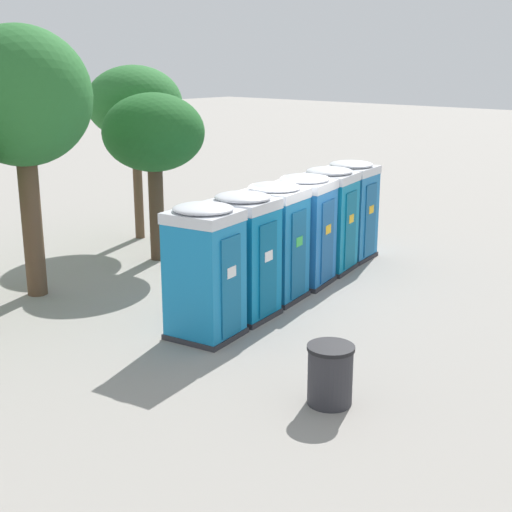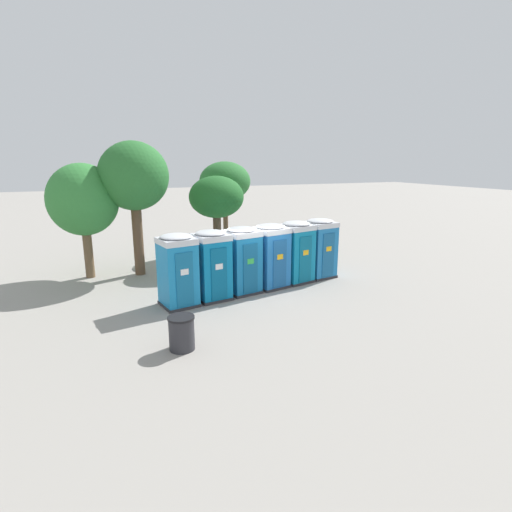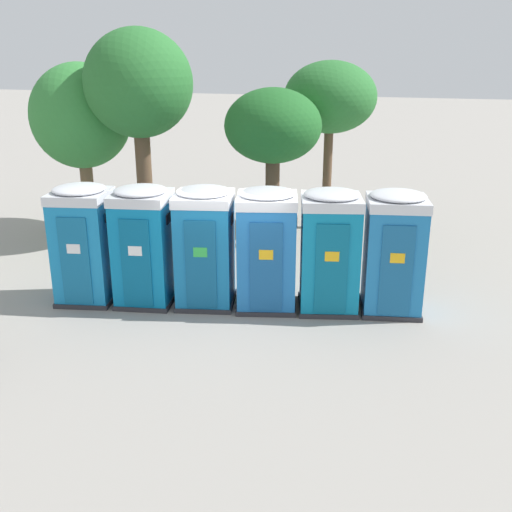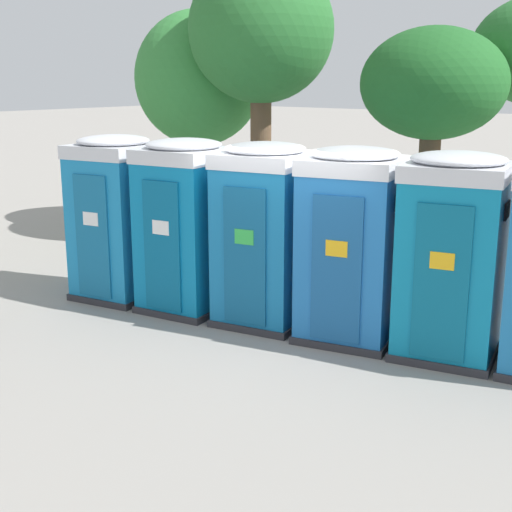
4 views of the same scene
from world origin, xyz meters
The scene contains 11 objects.
ground_plane centered at (0.00, 0.00, 0.00)m, with size 120.00×120.00×0.00m, color gray.
portapotty_0 centered at (-3.17, -0.62, 1.28)m, with size 1.36×1.39×2.54m.
portapotty_1 centered at (-1.89, -0.41, 1.28)m, with size 1.34×1.37×2.54m.
portapotty_2 centered at (-0.63, -0.14, 1.28)m, with size 1.40×1.41×2.54m.
portapotty_3 centered at (0.65, 0.06, 1.28)m, with size 1.48×1.45×2.54m.
portapotty_4 centered at (1.92, 0.31, 1.28)m, with size 1.45×1.44×2.54m.
portapotty_5 centered at (3.18, 0.55, 1.28)m, with size 1.38×1.38×2.54m.
street_tree_0 centered at (0.88, 6.30, 3.83)m, with size 2.66×2.66×4.88m.
street_tree_1 centered at (-3.93, 3.94, 4.23)m, with size 2.92×2.92×5.74m.
street_tree_2 centered at (-0.26, 4.15, 3.22)m, with size 2.55×2.55×4.25m.
street_tree_3 centered at (-5.98, 4.29, 3.32)m, with size 2.87×2.87×4.85m.
Camera 3 is at (3.57, -11.25, 5.17)m, focal length 42.00 mm.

